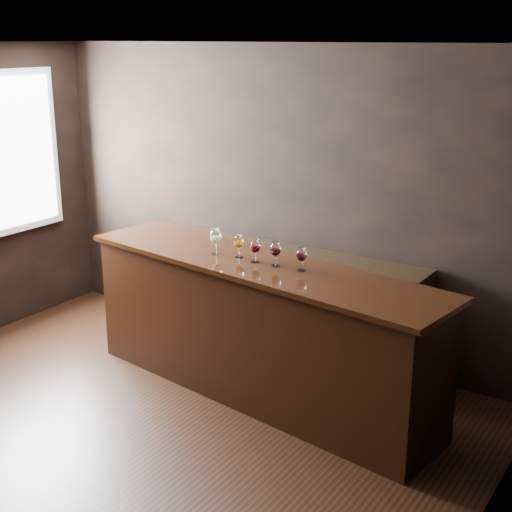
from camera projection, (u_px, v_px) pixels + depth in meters
The scene contains 10 objects.
ground at pixel (110, 445), 5.19m from camera, with size 5.00×5.00×0.00m, color black.
room_shell at pixel (81, 195), 4.87m from camera, with size 5.02×4.52×2.81m.
bar_counter at pixel (258, 332), 5.78m from camera, with size 3.14×0.68×1.10m, color black.
bar_top at pixel (258, 265), 5.61m from camera, with size 3.25×0.75×0.04m, color black.
back_bar_shelf at pixel (277, 301), 6.57m from camera, with size 2.83×0.40×1.02m, color black.
glass_white at pixel (216, 237), 5.78m from camera, with size 0.09×0.09×0.21m.
glass_amber at pixel (239, 242), 5.70m from camera, with size 0.08×0.08×0.19m.
glass_red_a at pixel (255, 247), 5.59m from camera, with size 0.08×0.08×0.19m.
glass_red_b at pixel (276, 250), 5.49m from camera, with size 0.08×0.08×0.20m.
glass_red_c at pixel (301, 255), 5.38m from camera, with size 0.08×0.08×0.18m.
Camera 1 is at (3.40, -3.21, 2.85)m, focal length 50.00 mm.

